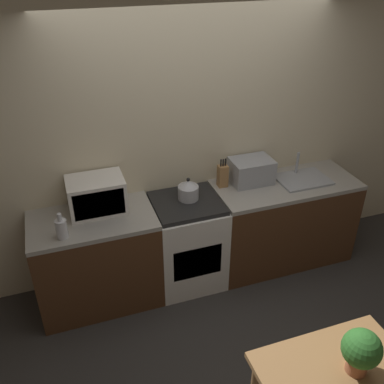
# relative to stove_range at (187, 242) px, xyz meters

# --- Properties ---
(ground_plane) EXTENTS (16.00, 16.00, 0.00)m
(ground_plane) POSITION_rel_stove_range_xyz_m (0.17, -0.78, -0.45)
(ground_plane) COLOR #33302D
(wall_back) EXTENTS (10.00, 0.06, 2.60)m
(wall_back) POSITION_rel_stove_range_xyz_m (0.17, 0.34, 0.85)
(wall_back) COLOR beige
(wall_back) RESTS_ON ground_plane
(counter_left_run) EXTENTS (1.07, 0.62, 0.90)m
(counter_left_run) POSITION_rel_stove_range_xyz_m (-0.85, 0.00, 0.00)
(counter_left_run) COLOR #4C2D19
(counter_left_run) RESTS_ON ground_plane
(counter_right_run) EXTENTS (1.41, 0.62, 0.90)m
(counter_right_run) POSITION_rel_stove_range_xyz_m (1.02, 0.00, 0.00)
(counter_right_run) COLOR #4C2D19
(counter_right_run) RESTS_ON ground_plane
(stove_range) EXTENTS (0.63, 0.62, 0.90)m
(stove_range) POSITION_rel_stove_range_xyz_m (0.00, 0.00, 0.00)
(stove_range) COLOR silver
(stove_range) RESTS_ON ground_plane
(kettle) EXTENTS (0.19, 0.19, 0.21)m
(kettle) POSITION_rel_stove_range_xyz_m (0.03, 0.04, 0.54)
(kettle) COLOR #B7B7BC
(kettle) RESTS_ON stove_range
(microwave) EXTENTS (0.48, 0.34, 0.30)m
(microwave) POSITION_rel_stove_range_xyz_m (-0.77, 0.12, 0.60)
(microwave) COLOR silver
(microwave) RESTS_ON counter_left_run
(bottle) EXTENTS (0.09, 0.09, 0.22)m
(bottle) POSITION_rel_stove_range_xyz_m (-1.09, -0.19, 0.54)
(bottle) COLOR silver
(bottle) RESTS_ON counter_left_run
(knife_block) EXTENTS (0.09, 0.08, 0.28)m
(knife_block) POSITION_rel_stove_range_xyz_m (0.41, 0.16, 0.56)
(knife_block) COLOR #9E7042
(knife_block) RESTS_ON counter_right_run
(toaster_oven) EXTENTS (0.39, 0.29, 0.23)m
(toaster_oven) POSITION_rel_stove_range_xyz_m (0.70, 0.14, 0.57)
(toaster_oven) COLOR #999BA0
(toaster_oven) RESTS_ON counter_right_run
(sink_basin) EXTENTS (0.49, 0.37, 0.24)m
(sink_basin) POSITION_rel_stove_range_xyz_m (1.20, 0.01, 0.47)
(sink_basin) COLOR #999BA0
(sink_basin) RESTS_ON counter_right_run
(dining_table) EXTENTS (0.94, 0.61, 0.73)m
(dining_table) POSITION_rel_stove_range_xyz_m (0.34, -1.84, 0.18)
(dining_table) COLOR #9E7042
(dining_table) RESTS_ON ground_plane
(potted_plant) EXTENTS (0.23, 0.23, 0.31)m
(potted_plant) POSITION_rel_stove_range_xyz_m (0.43, -1.86, 0.45)
(potted_plant) COLOR #9E5B3D
(potted_plant) RESTS_ON dining_table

